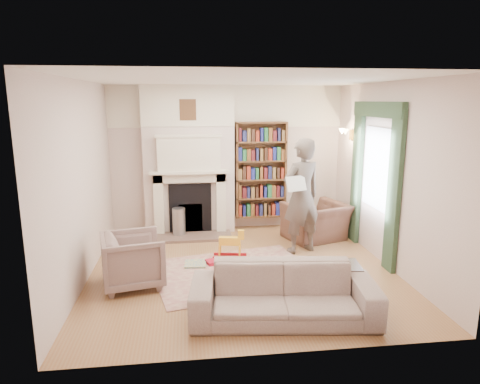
{
  "coord_description": "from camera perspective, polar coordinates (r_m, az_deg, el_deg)",
  "views": [
    {
      "loc": [
        -0.8,
        -6.07,
        2.52
      ],
      "look_at": [
        0.0,
        0.25,
        1.15
      ],
      "focal_mm": 32.0,
      "sensor_mm": 36.0,
      "label": 1
    }
  ],
  "objects": [
    {
      "name": "floor",
      "position": [
        6.62,
        0.27,
        -10.24
      ],
      "size": [
        4.5,
        4.5,
        0.0
      ],
      "primitive_type": "plane",
      "color": "#98633D",
      "rests_on": "ground"
    },
    {
      "name": "ceiling",
      "position": [
        6.13,
        0.3,
        14.76
      ],
      "size": [
        4.5,
        4.5,
        0.0
      ],
      "primitive_type": "plane",
      "rotation": [
        3.14,
        0.0,
        0.0
      ],
      "color": "white",
      "rests_on": "wall_back"
    },
    {
      "name": "wall_back",
      "position": [
        8.43,
        -1.7,
        4.5
      ],
      "size": [
        4.5,
        0.0,
        4.5
      ],
      "primitive_type": "plane",
      "rotation": [
        1.57,
        0.0,
        0.0
      ],
      "color": "beige",
      "rests_on": "floor"
    },
    {
      "name": "wall_front",
      "position": [
        4.06,
        4.43,
        -3.91
      ],
      "size": [
        4.5,
        0.0,
        4.5
      ],
      "primitive_type": "plane",
      "rotation": [
        -1.57,
        0.0,
        0.0
      ],
      "color": "beige",
      "rests_on": "floor"
    },
    {
      "name": "wall_left",
      "position": [
        6.34,
        -20.32,
        1.2
      ],
      "size": [
        0.0,
        4.5,
        4.5
      ],
      "primitive_type": "plane",
      "rotation": [
        1.57,
        0.0,
        1.57
      ],
      "color": "beige",
      "rests_on": "floor"
    },
    {
      "name": "wall_right",
      "position": [
        6.88,
        19.21,
        2.09
      ],
      "size": [
        0.0,
        4.5,
        4.5
      ],
      "primitive_type": "plane",
      "rotation": [
        1.57,
        0.0,
        -1.57
      ],
      "color": "beige",
      "rests_on": "floor"
    },
    {
      "name": "fireplace",
      "position": [
        8.2,
        -6.81,
        4.11
      ],
      "size": [
        1.7,
        0.58,
        2.8
      ],
      "color": "beige",
      "rests_on": "floor"
    },
    {
      "name": "bookcase",
      "position": [
        8.42,
        2.8,
        2.94
      ],
      "size": [
        1.0,
        0.24,
        1.85
      ],
      "primitive_type": "cube",
      "color": "brown",
      "rests_on": "floor"
    },
    {
      "name": "window",
      "position": [
        7.22,
        17.75,
        3.04
      ],
      "size": [
        0.02,
        0.9,
        1.3
      ],
      "primitive_type": "cube",
      "color": "silver",
      "rests_on": "wall_right"
    },
    {
      "name": "curtain_left",
      "position": [
        6.63,
        19.84,
        -0.07
      ],
      "size": [
        0.07,
        0.32,
        2.4
      ],
      "primitive_type": "cube",
      "color": "#29412B",
      "rests_on": "floor"
    },
    {
      "name": "curtain_right",
      "position": [
        7.88,
        15.29,
        2.07
      ],
      "size": [
        0.07,
        0.32,
        2.4
      ],
      "primitive_type": "cube",
      "color": "#29412B",
      "rests_on": "floor"
    },
    {
      "name": "pelmet",
      "position": [
        7.13,
        17.9,
        10.44
      ],
      "size": [
        0.09,
        1.7,
        0.24
      ],
      "primitive_type": "cube",
      "color": "#29412B",
      "rests_on": "wall_right"
    },
    {
      "name": "wall_sconce",
      "position": [
        8.1,
        13.37,
        7.43
      ],
      "size": [
        0.2,
        0.24,
        0.24
      ],
      "primitive_type": null,
      "color": "gold",
      "rests_on": "wall_right"
    },
    {
      "name": "rug",
      "position": [
        6.48,
        -0.82,
        -10.68
      ],
      "size": [
        2.63,
        2.22,
        0.01
      ],
      "primitive_type": "cube",
      "rotation": [
        0.0,
        0.0,
        0.21
      ],
      "color": "beige",
      "rests_on": "floor"
    },
    {
      "name": "armchair_reading",
      "position": [
        7.99,
        10.05,
        -3.9
      ],
      "size": [
        1.27,
        1.19,
        0.68
      ],
      "primitive_type": "imported",
      "rotation": [
        0.0,
        0.0,
        3.46
      ],
      "color": "#482D26",
      "rests_on": "floor"
    },
    {
      "name": "armchair_left",
      "position": [
        6.12,
        -14.06,
        -8.79
      ],
      "size": [
        0.96,
        0.95,
        0.74
      ],
      "primitive_type": "imported",
      "rotation": [
        0.0,
        0.0,
        1.79
      ],
      "color": "gray",
      "rests_on": "floor"
    },
    {
      "name": "sofa",
      "position": [
        5.15,
        5.85,
        -13.29
      ],
      "size": [
        2.24,
        1.09,
        0.63
      ],
      "primitive_type": "imported",
      "rotation": [
        0.0,
        0.0,
        -0.12
      ],
      "color": "#BBB19A",
      "rests_on": "floor"
    },
    {
      "name": "man_reading",
      "position": [
        7.16,
        8.2,
        -0.56
      ],
      "size": [
        0.82,
        0.67,
        1.92
      ],
      "primitive_type": "imported",
      "rotation": [
        0.0,
        0.0,
        3.49
      ],
      "color": "#584D46",
      "rests_on": "floor"
    },
    {
      "name": "newspaper",
      "position": [
        6.88,
        7.49,
        1.12
      ],
      "size": [
        0.37,
        0.22,
        0.24
      ],
      "primitive_type": "cube",
      "rotation": [
        -0.35,
        0.0,
        0.35
      ],
      "color": "silver",
      "rests_on": "man_reading"
    },
    {
      "name": "coffee_table",
      "position": [
        5.8,
        12.14,
        -11.45
      ],
      "size": [
        0.75,
        0.54,
        0.45
      ],
      "primitive_type": null,
      "rotation": [
        0.0,
        0.0,
        -0.13
      ],
      "color": "#372113",
      "rests_on": "floor"
    },
    {
      "name": "paraffin_heater",
      "position": [
        8.12,
        -8.14,
        -4.04
      ],
      "size": [
        0.28,
        0.28,
        0.55
      ],
      "primitive_type": "cylinder",
      "rotation": [
        0.0,
        0.0,
        0.21
      ],
      "color": "#9E9FA5",
      "rests_on": "floor"
    },
    {
      "name": "rocking_horse",
      "position": [
        6.97,
        -1.38,
        -6.96
      ],
      "size": [
        0.57,
        0.31,
        0.48
      ],
      "primitive_type": null,
      "rotation": [
        0.0,
        0.0,
        -0.17
      ],
      "color": "gold",
      "rests_on": "rug"
    },
    {
      "name": "board_game",
      "position": [
        6.78,
        -5.96,
        -9.49
      ],
      "size": [
        0.35,
        0.35,
        0.03
      ],
      "primitive_type": "cube",
      "rotation": [
        0.0,
        0.0,
        -0.06
      ],
      "color": "#F1CB55",
      "rests_on": "rug"
    },
    {
      "name": "game_box_lid",
      "position": [
        6.82,
        -3.17,
        -9.22
      ],
      "size": [
        0.36,
        0.29,
        0.05
      ],
      "primitive_type": "cube",
      "rotation": [
        0.0,
        0.0,
        0.31
      ],
      "color": "#B1142B",
      "rests_on": "rug"
    },
    {
      "name": "comic_annuals",
      "position": [
        6.28,
        2.91,
        -11.32
      ],
      "size": [
        0.84,
        0.71,
        0.02
      ],
      "color": "red",
      "rests_on": "rug"
    }
  ]
}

